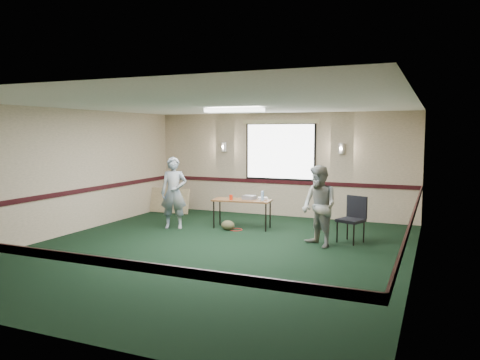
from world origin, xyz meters
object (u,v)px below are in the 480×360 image
at_px(projector, 249,197).
at_px(folding_table, 242,202).
at_px(conference_chair, 353,215).
at_px(person_left, 174,193).
at_px(person_right, 319,206).

bearing_deg(projector, folding_table, -142.29).
distance_m(projector, conference_chair, 2.48).
distance_m(conference_chair, person_left, 4.03).
height_order(folding_table, projector, projector).
height_order(folding_table, person_right, person_right).
xyz_separation_m(folding_table, person_right, (2.03, -1.02, 0.17)).
bearing_deg(conference_chair, folding_table, -166.11).
height_order(projector, person_right, person_right).
bearing_deg(folding_table, conference_chair, -14.20).
xyz_separation_m(projector, person_right, (1.89, -1.11, 0.07)).
bearing_deg(person_left, person_right, -26.30).
height_order(person_left, person_right, person_left).
distance_m(folding_table, projector, 0.19).
relative_size(projector, person_right, 0.17).
bearing_deg(projector, person_left, -152.03).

